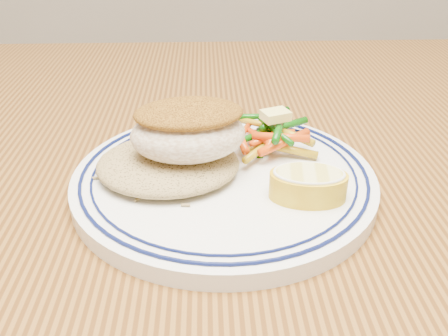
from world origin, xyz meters
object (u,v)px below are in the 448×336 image
at_px(plate, 224,178).
at_px(rice_pilaf, 168,161).
at_px(dining_table, 253,250).
at_px(vegetable_pile, 269,135).
at_px(lemon_wedge, 308,183).
at_px(fish_fillet, 188,129).

bearing_deg(plate, rice_pilaf, 177.03).
height_order(dining_table, vegetable_pile, vegetable_pile).
height_order(plate, lemon_wedge, lemon_wedge).
bearing_deg(rice_pilaf, dining_table, 19.69).
distance_m(rice_pilaf, lemon_wedge, 0.12).
distance_m(fish_fillet, lemon_wedge, 0.11).
height_order(plate, fish_fillet, fish_fillet).
distance_m(dining_table, fish_fillet, 0.17).
xyz_separation_m(dining_table, plate, (-0.03, -0.03, 0.11)).
bearing_deg(plate, vegetable_pile, 46.35).
bearing_deg(dining_table, lemon_wedge, -65.18).
distance_m(dining_table, plate, 0.12).
height_order(plate, vegetable_pile, vegetable_pile).
distance_m(plate, vegetable_pile, 0.07).
distance_m(rice_pilaf, fish_fillet, 0.04).
height_order(dining_table, rice_pilaf, rice_pilaf).
bearing_deg(dining_table, fish_fillet, -154.10).
xyz_separation_m(dining_table, fish_fillet, (-0.06, -0.03, 0.15)).
bearing_deg(vegetable_pile, rice_pilaf, -154.53).
bearing_deg(plate, fish_fillet, 177.39).
height_order(rice_pilaf, lemon_wedge, same).
xyz_separation_m(fish_fillet, vegetable_pile, (0.07, 0.05, -0.03)).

